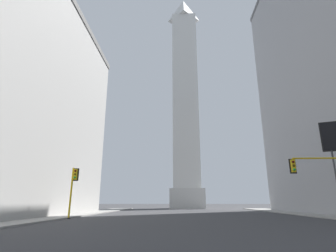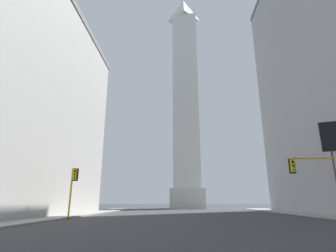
{
  "view_description": "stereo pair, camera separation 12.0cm",
  "coord_description": "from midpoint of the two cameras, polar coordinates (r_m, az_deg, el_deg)",
  "views": [
    {
      "loc": [
        -1.8,
        -1.28,
        1.69
      ],
      "look_at": [
        -3.95,
        47.83,
        15.89
      ],
      "focal_mm": 28.0,
      "sensor_mm": 36.0,
      "label": 1
    },
    {
      "loc": [
        -1.68,
        -1.28,
        1.69
      ],
      "look_at": [
        -3.95,
        47.83,
        15.89
      ],
      "focal_mm": 28.0,
      "sensor_mm": 36.0,
      "label": 2
    }
  ],
  "objects": [
    {
      "name": "sidewalk_left",
      "position": [
        28.95,
        -27.5,
        -17.59
      ],
      "size": [
        5.0,
        80.29,
        0.15
      ],
      "primitive_type": "cube",
      "color": "gray",
      "rests_on": "ground_plane"
    },
    {
      "name": "obelisk",
      "position": [
        73.85,
        3.69,
        6.45
      ],
      "size": [
        8.53,
        8.53,
        62.35
      ],
      "color": "silver",
      "rests_on": "ground_plane"
    },
    {
      "name": "traffic_light_mid_right",
      "position": [
        27.33,
        31.91,
        -8.42
      ],
      "size": [
        5.54,
        0.53,
        5.5
      ],
      "color": "yellow",
      "rests_on": "ground_plane"
    },
    {
      "name": "traffic_light_mid_left",
      "position": [
        29.74,
        -20.06,
        -11.88
      ],
      "size": [
        0.76,
        0.52,
        5.14
      ],
      "color": "yellow",
      "rests_on": "ground_plane"
    }
  ]
}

